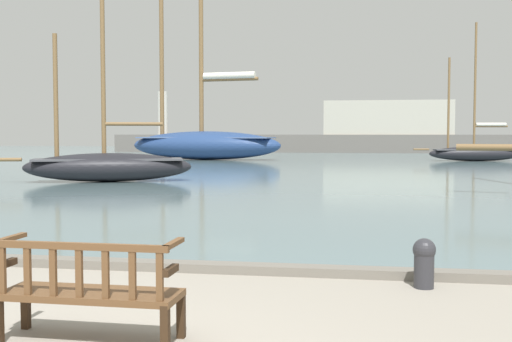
{
  "coord_description": "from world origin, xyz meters",
  "views": [
    {
      "loc": [
        2.35,
        -4.44,
        1.85
      ],
      "look_at": [
        -0.0,
        10.0,
        1.0
      ],
      "focal_mm": 45.0,
      "sensor_mm": 36.0,
      "label": 1
    }
  ],
  "objects": [
    {
      "name": "park_bench",
      "position": [
        -0.01,
        0.84,
        0.47
      ],
      "size": [
        1.61,
        0.55,
        0.92
      ],
      "color": "#322113",
      "rests_on": "ground"
    },
    {
      "name": "quay_edge_kerb",
      "position": [
        0.0,
        3.85,
        0.06
      ],
      "size": [
        40.0,
        0.3,
        0.12
      ],
      "primitive_type": "cube",
      "color": "slate",
      "rests_on": "ground"
    },
    {
      "name": "sailboat_nearest_port",
      "position": [
        9.79,
        39.12,
        0.73
      ],
      "size": [
        7.16,
        2.24,
        8.96
      ],
      "color": "black",
      "rests_on": "harbor_water"
    },
    {
      "name": "harbor_water",
      "position": [
        0.0,
        44.0,
        0.04
      ],
      "size": [
        100.0,
        80.0,
        0.08
      ],
      "primitive_type": "cube",
      "color": "slate",
      "rests_on": "ground"
    },
    {
      "name": "mooring_bollard",
      "position": [
        3.12,
        3.38,
        0.33
      ],
      "size": [
        0.27,
        0.27,
        0.6
      ],
      "color": "#2D2D33",
      "rests_on": "ground"
    },
    {
      "name": "far_breakwater",
      "position": [
        1.12,
        57.17,
        1.66
      ],
      "size": [
        43.43,
        2.4,
        6.06
      ],
      "color": "#66605B",
      "rests_on": "ground"
    },
    {
      "name": "sailboat_mid_port",
      "position": [
        -6.89,
        18.08,
        0.7
      ],
      "size": [
        7.33,
        3.61,
        6.77
      ],
      "color": "black",
      "rests_on": "harbor_water"
    },
    {
      "name": "sailboat_nearest_starboard",
      "position": [
        -8.22,
        38.51,
        1.37
      ],
      "size": [
        11.07,
        4.45,
        15.51
      ],
      "color": "navy",
      "rests_on": "harbor_water"
    }
  ]
}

